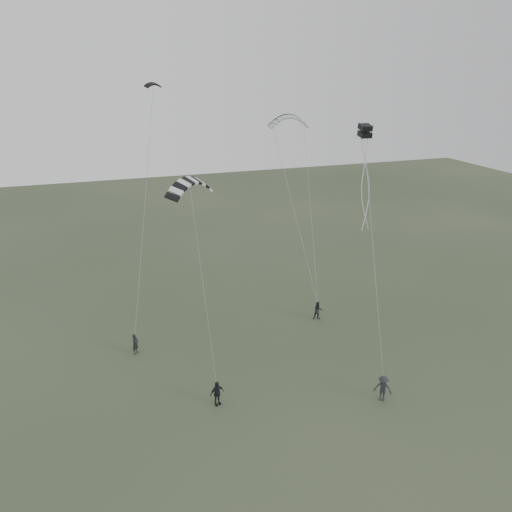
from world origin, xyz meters
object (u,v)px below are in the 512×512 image
object	(u,v)px
flyer_center	(217,393)
kite_pale_large	(289,117)
flyer_right	(318,311)
flyer_left	(135,344)
kite_dark_small	(153,84)
kite_box	(365,131)
flyer_far	(383,388)
kite_striped	(190,181)

from	to	relation	value
flyer_center	kite_pale_large	distance (m)	23.34
flyer_right	flyer_center	distance (m)	13.64
flyer_left	kite_dark_small	size ratio (longest dim) A/B	1.16
flyer_center	kite_box	size ratio (longest dim) A/B	2.20
flyer_right	kite_box	xyz separation A→B (m)	(0.21, -4.96, 15.20)
kite_dark_small	flyer_far	bearing A→B (deg)	-87.99
flyer_right	kite_dark_small	size ratio (longest dim) A/B	1.15
flyer_left	kite_dark_small	distance (m)	19.34
flyer_left	kite_dark_small	world-z (taller)	kite_dark_small
flyer_center	kite_box	distance (m)	19.05
flyer_center	kite_dark_small	world-z (taller)	kite_dark_small
flyer_far	flyer_right	bearing A→B (deg)	125.68
flyer_right	kite_pale_large	world-z (taller)	kite_pale_large
kite_dark_small	flyer_left	bearing A→B (deg)	-147.56
flyer_center	kite_dark_small	bearing A→B (deg)	75.56
flyer_far	kite_box	xyz separation A→B (m)	(1.06, 6.25, 15.10)
flyer_center	kite_dark_small	size ratio (longest dim) A/B	1.23
flyer_right	kite_striped	world-z (taller)	kite_striped
kite_dark_small	kite_striped	size ratio (longest dim) A/B	0.40
kite_striped	kite_box	bearing A→B (deg)	-36.28
flyer_center	kite_striped	distance (m)	13.17
flyer_left	kite_striped	world-z (taller)	kite_striped
kite_pale_large	kite_box	xyz separation A→B (m)	(0.65, -11.16, 0.07)
flyer_right	flyer_center	world-z (taller)	flyer_center
kite_striped	flyer_right	bearing A→B (deg)	-12.37
kite_striped	kite_box	distance (m)	11.71
flyer_right	kite_striped	xyz separation A→B (m)	(-11.24, -4.86, 12.76)
flyer_center	kite_box	bearing A→B (deg)	-0.47
flyer_center	flyer_right	bearing A→B (deg)	20.21
kite_dark_small	kite_box	world-z (taller)	kite_dark_small
flyer_left	kite_striped	bearing A→B (deg)	-95.49
kite_box	flyer_center	bearing A→B (deg)	-161.22
flyer_right	flyer_center	size ratio (longest dim) A/B	0.94
flyer_left	flyer_far	xyz separation A→B (m)	(14.16, -10.69, 0.10)
flyer_far	kite_dark_small	bearing A→B (deg)	161.68
kite_pale_large	kite_striped	world-z (taller)	kite_pale_large
flyer_center	kite_box	world-z (taller)	kite_box
kite_dark_small	kite_striped	xyz separation A→B (m)	(0.28, -10.93, -5.09)
kite_pale_large	kite_box	distance (m)	11.18
flyer_left	kite_striped	distance (m)	13.99
flyer_far	kite_pale_large	xyz separation A→B (m)	(0.41, 17.41, 15.03)
kite_dark_small	kite_striped	distance (m)	12.06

